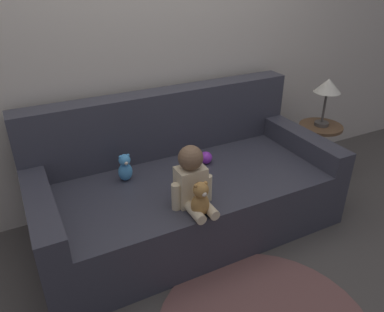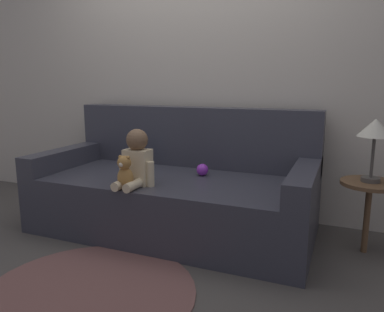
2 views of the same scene
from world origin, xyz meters
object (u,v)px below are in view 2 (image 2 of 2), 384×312
toy_ball (202,170)px  side_table (373,156)px  person_baby (136,161)px  couch (176,190)px  teddy_bear_brown (125,173)px  plush_toy_side (136,156)px

toy_ball → side_table: bearing=1.9°
person_baby → toy_ball: size_ratio=4.27×
toy_ball → side_table: size_ratio=0.10×
couch → person_baby: bearing=-108.5°
teddy_bear_brown → side_table: bearing=21.1°
side_table → person_baby: bearing=-163.1°
person_baby → teddy_bear_brown: (-0.01, -0.13, -0.05)m
teddy_bear_brown → plush_toy_side: size_ratio=1.17×
side_table → couch: bearing=-176.8°
teddy_bear_brown → toy_ball: (0.34, 0.55, -0.07)m
toy_ball → couch: bearing=-169.5°
person_baby → couch: bearing=71.5°
couch → teddy_bear_brown: (-0.14, -0.51, 0.24)m
plush_toy_side → toy_ball: 0.61m
teddy_bear_brown → side_table: size_ratio=0.26×
couch → person_baby: couch is taller
couch → person_baby: size_ratio=5.39×
teddy_bear_brown → couch: bearing=74.7°
teddy_bear_brown → toy_ball: teddy_bear_brown is taller
couch → plush_toy_side: 0.47m
plush_toy_side → side_table: (1.77, -0.00, 0.14)m
person_baby → plush_toy_side: 0.54m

